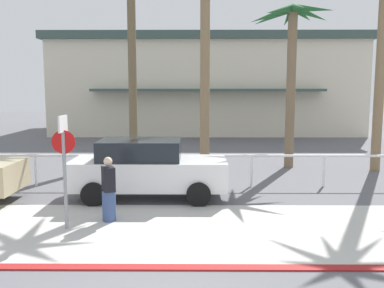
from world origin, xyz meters
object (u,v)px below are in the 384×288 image
Objects in this scene: stop_sign_bike_lane at (64,156)px; pedestrian_1 at (109,192)px; palm_tree_1 at (132,13)px; palm_tree_3 at (291,42)px; car_white_2 at (147,168)px.

stop_sign_bike_lane is 1.65× the size of pedestrian_1.
palm_tree_1 is 1.34× the size of palm_tree_3.
stop_sign_bike_lane is 3.26m from car_white_2.
pedestrian_1 is at bearing -106.86° from car_white_2.
palm_tree_1 is at bearing 163.73° from palm_tree_3.
pedestrian_1 is (0.85, 0.57, -0.97)m from stop_sign_bike_lane.
stop_sign_bike_lane reaches higher than pedestrian_1.
stop_sign_bike_lane is at bearing -145.91° from pedestrian_1.
car_white_2 is (-5.05, -4.79, -4.04)m from palm_tree_3.
stop_sign_bike_lane is at bearing -130.96° from palm_tree_3.
palm_tree_1 reaches higher than stop_sign_bike_lane.
palm_tree_1 is 1.92× the size of car_white_2.
pedestrian_1 is (-0.67, -2.20, -0.16)m from car_white_2.
palm_tree_1 is 6.79m from palm_tree_3.
palm_tree_1 is 5.45× the size of pedestrian_1.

